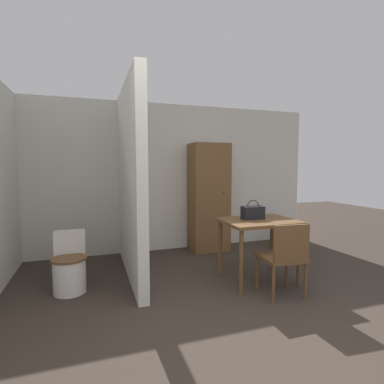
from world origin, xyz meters
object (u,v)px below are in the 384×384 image
toilet (70,266)px  dining_table (259,228)px  handbag (253,212)px  wooden_chair (284,256)px  space_heater (279,232)px  wooden_cabinet (209,197)px

toilet → dining_table: bearing=-11.4°
handbag → wooden_chair: bearing=-81.3°
space_heater → dining_table: bearing=-133.3°
dining_table → wooden_cabinet: bearing=92.2°
space_heater → wooden_chair: bearing=-123.7°
dining_table → toilet: size_ratio=1.36×
handbag → wooden_cabinet: 1.47m
wooden_chair → space_heater: bearing=61.4°
wooden_cabinet → toilet: bearing=-153.7°
wooden_chair → handbag: 0.69m
wooden_cabinet → space_heater: wooden_cabinet is taller
wooden_cabinet → wooden_chair: bearing=-87.3°
dining_table → wooden_chair: (0.04, -0.49, -0.21)m
wooden_chair → space_heater: size_ratio=1.61×
wooden_chair → toilet: size_ratio=1.25×
toilet → wooden_cabinet: 2.51m
handbag → wooden_cabinet: (-0.01, 1.47, 0.05)m
handbag → wooden_cabinet: size_ratio=0.15×
dining_table → toilet: 2.32m
handbag → dining_table: bearing=-52.5°
dining_table → space_heater: (1.24, 1.31, -0.42)m
handbag → space_heater: 1.89m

